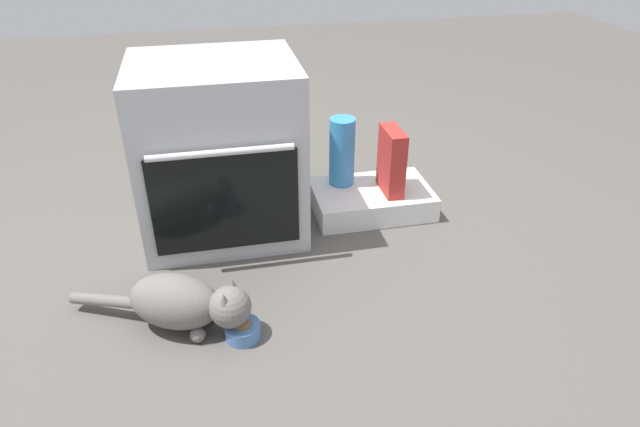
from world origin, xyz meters
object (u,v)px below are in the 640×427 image
cat (184,302)px  water_bottle (342,152)px  oven (219,151)px  pantry_cabinet (371,199)px  food_bowl (243,330)px  cereal_box (392,161)px

cat → water_bottle: 0.98m
oven → cat: oven is taller
pantry_cabinet → food_bowl: size_ratio=4.45×
water_bottle → cereal_box: 0.22m
cat → cereal_box: (0.87, 0.58, 0.14)m
cereal_box → oven: bearing=177.8°
water_bottle → cereal_box: size_ratio=1.07×
food_bowl → cereal_box: (0.70, 0.66, 0.21)m
water_bottle → food_bowl: bearing=-123.6°
water_bottle → cereal_box: (0.19, -0.11, -0.01)m
water_bottle → oven: bearing=-170.7°
water_bottle → pantry_cabinet: bearing=-35.5°
food_bowl → cereal_box: size_ratio=0.41×
cat → cereal_box: cereal_box is taller
oven → cat: (-0.17, -0.60, -0.24)m
pantry_cabinet → cereal_box: bearing=-22.6°
pantry_cabinet → food_bowl: bearing=-132.4°
oven → cat: size_ratio=1.17×
food_bowl → cat: (-0.17, 0.08, 0.07)m
cereal_box → cat: bearing=-146.5°
pantry_cabinet → oven: bearing=-179.9°
food_bowl → cat: cat is taller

